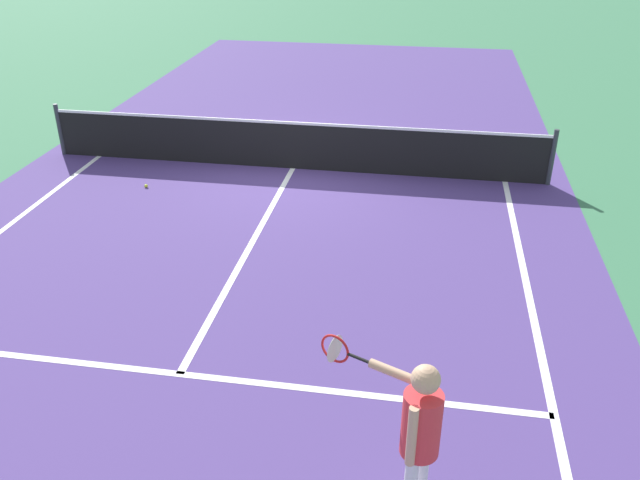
{
  "coord_description": "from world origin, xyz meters",
  "views": [
    {
      "loc": [
        2.55,
        -11.94,
        4.85
      ],
      "look_at": [
        1.35,
        -4.77,
        1.0
      ],
      "focal_mm": 36.87,
      "sensor_mm": 36.0,
      "label": 1
    }
  ],
  "objects": [
    {
      "name": "line_service_near",
      "position": [
        0.0,
        -6.4,
        0.0
      ],
      "size": [
        8.22,
        0.1,
        0.01
      ],
      "primitive_type": "cube",
      "color": "white",
      "rests_on": "ground_plane"
    },
    {
      "name": "line_center_service",
      "position": [
        0.0,
        -3.2,
        0.0
      ],
      "size": [
        0.1,
        6.4,
        0.01
      ],
      "primitive_type": "cube",
      "color": "white",
      "rests_on": "ground_plane"
    },
    {
      "name": "court_surface_inbounds",
      "position": [
        0.0,
        0.0,
        0.0
      ],
      "size": [
        10.62,
        24.4,
        0.0
      ],
      "primitive_type": "cube",
      "color": "#4C387A",
      "rests_on": "ground_plane"
    },
    {
      "name": "tennis_ball_near_net",
      "position": [
        -2.5,
        -1.39,
        0.03
      ],
      "size": [
        0.07,
        0.07,
        0.07
      ],
      "primitive_type": "sphere",
      "color": "#CCE033",
      "rests_on": "ground_plane"
    },
    {
      "name": "net",
      "position": [
        0.0,
        0.0,
        0.49
      ],
      "size": [
        9.87,
        0.09,
        1.07
      ],
      "color": "#33383D",
      "rests_on": "ground_plane"
    },
    {
      "name": "player_near",
      "position": [
        2.67,
        -7.94,
        1.06
      ],
      "size": [
        1.07,
        0.84,
        1.7
      ],
      "color": "white",
      "rests_on": "ground_plane"
    },
    {
      "name": "ground_plane",
      "position": [
        0.0,
        0.0,
        0.0
      ],
      "size": [
        60.0,
        60.0,
        0.0
      ],
      "primitive_type": "plane",
      "color": "#38724C"
    },
    {
      "name": "line_sideline_right",
      "position": [
        4.11,
        -5.95,
        0.0
      ],
      "size": [
        0.1,
        11.89,
        0.01
      ],
      "primitive_type": "cube",
      "color": "white",
      "rests_on": "ground_plane"
    }
  ]
}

